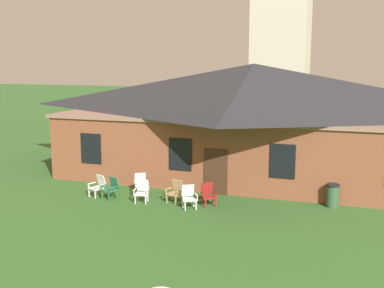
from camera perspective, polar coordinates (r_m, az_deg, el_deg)
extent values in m
cube|color=brown|center=(26.26, 7.25, 0.11)|extent=(18.92, 10.00, 3.20)
cube|color=#926D5E|center=(26.03, 7.33, 3.75)|extent=(19.30, 10.20, 0.16)
pyramid|color=#28282D|center=(25.92, 7.40, 6.73)|extent=(19.67, 10.40, 2.55)
cube|color=black|center=(24.11, -12.02, -0.52)|extent=(1.10, 0.06, 1.50)
cube|color=black|center=(22.09, -1.42, -1.25)|extent=(1.10, 0.06, 1.50)
cube|color=black|center=(20.96, 10.81, -2.03)|extent=(1.10, 0.06, 1.50)
cube|color=#422819|center=(21.72, 2.86, -3.37)|extent=(1.10, 0.06, 2.10)
cube|color=beige|center=(43.97, 10.60, 10.53)|extent=(4.80, 4.80, 13.29)
cube|color=white|center=(21.65, -11.54, -5.98)|extent=(0.07, 0.07, 0.36)
cube|color=white|center=(22.01, -12.26, -5.74)|extent=(0.07, 0.07, 0.36)
cube|color=white|center=(21.91, -10.61, -5.76)|extent=(0.07, 0.07, 0.36)
cube|color=white|center=(22.26, -11.33, -5.53)|extent=(0.07, 0.07, 0.36)
cube|color=white|center=(21.90, -11.45, -5.24)|extent=(0.70, 0.69, 0.05)
cube|color=white|center=(22.01, -10.83, -4.33)|extent=(0.55, 0.38, 0.54)
cube|color=white|center=(21.62, -11.05, -4.89)|extent=(0.24, 0.45, 0.03)
cube|color=white|center=(21.55, -11.38, -5.25)|extent=(0.05, 0.05, 0.22)
cube|color=white|center=(22.07, -11.96, -4.62)|extent=(0.24, 0.45, 0.03)
cube|color=white|center=(22.01, -12.29, -4.97)|extent=(0.05, 0.05, 0.22)
cube|color=#28704C|center=(21.23, -9.96, -6.25)|extent=(0.06, 0.06, 0.36)
cube|color=#28704C|center=(21.57, -10.76, -6.01)|extent=(0.06, 0.06, 0.36)
cube|color=#28704C|center=(21.51, -9.06, -6.01)|extent=(0.06, 0.06, 0.36)
cube|color=#28704C|center=(21.84, -9.86, -5.78)|extent=(0.06, 0.06, 0.36)
cube|color=#28704C|center=(21.48, -9.93, -5.49)|extent=(0.69, 0.68, 0.05)
cube|color=#28704C|center=(21.60, -9.32, -4.56)|extent=(0.55, 0.36, 0.54)
cube|color=#28704C|center=(21.21, -9.47, -5.13)|extent=(0.22, 0.46, 0.03)
cube|color=#28704C|center=(21.13, -9.80, -5.50)|extent=(0.05, 0.05, 0.22)
cube|color=#28704C|center=(21.64, -10.48, -4.86)|extent=(0.22, 0.46, 0.03)
cube|color=#28704C|center=(21.56, -10.80, -5.22)|extent=(0.05, 0.05, 0.22)
cube|color=white|center=(21.82, -5.39, -5.69)|extent=(0.07, 0.07, 0.36)
cube|color=white|center=(21.75, -6.59, -5.77)|extent=(0.07, 0.07, 0.36)
cube|color=white|center=(22.24, -5.60, -5.40)|extent=(0.07, 0.07, 0.36)
cube|color=white|center=(22.17, -6.77, -5.47)|extent=(0.07, 0.07, 0.36)
cube|color=white|center=(21.94, -6.10, -5.07)|extent=(0.74, 0.73, 0.05)
cube|color=white|center=(22.16, -6.25, -4.11)|extent=(0.53, 0.45, 0.54)
cube|color=white|center=(21.92, -5.35, -4.54)|extent=(0.31, 0.42, 0.03)
cube|color=white|center=(21.79, -5.27, -4.92)|extent=(0.06, 0.06, 0.22)
cube|color=white|center=(21.83, -6.85, -4.63)|extent=(0.31, 0.42, 0.03)
cube|color=white|center=(21.70, -6.78, -5.01)|extent=(0.06, 0.06, 0.22)
cube|color=white|center=(20.51, -5.57, -6.72)|extent=(0.06, 0.06, 0.36)
cube|color=white|center=(20.61, -6.83, -6.66)|extent=(0.06, 0.06, 0.36)
cube|color=white|center=(20.93, -5.32, -6.38)|extent=(0.06, 0.06, 0.36)
cube|color=white|center=(21.02, -6.56, -6.32)|extent=(0.06, 0.06, 0.36)
cube|color=white|center=(20.71, -6.08, -5.97)|extent=(0.64, 0.63, 0.05)
cube|color=white|center=(20.92, -5.91, -4.95)|extent=(0.54, 0.30, 0.54)
cube|color=white|center=(20.58, -5.31, -5.50)|extent=(0.16, 0.47, 0.03)
cube|color=white|center=(20.46, -5.39, -5.92)|extent=(0.05, 0.05, 0.22)
cube|color=white|center=(20.70, -6.89, -5.44)|extent=(0.16, 0.47, 0.03)
cube|color=white|center=(20.58, -6.99, -5.85)|extent=(0.05, 0.05, 0.22)
cube|color=tan|center=(20.38, -1.98, -6.78)|extent=(0.06, 0.06, 0.36)
cube|color=tan|center=(20.63, -3.05, -6.59)|extent=(0.06, 0.06, 0.36)
cube|color=tan|center=(20.74, -1.30, -6.49)|extent=(0.06, 0.06, 0.36)
cube|color=tan|center=(20.98, -2.36, -6.30)|extent=(0.06, 0.06, 0.36)
cube|color=tan|center=(20.63, -2.17, -5.99)|extent=(0.64, 0.63, 0.05)
cube|color=tan|center=(20.80, -1.70, -5.00)|extent=(0.54, 0.30, 0.54)
cube|color=tan|center=(20.40, -1.53, -5.59)|extent=(0.16, 0.47, 0.03)
cube|color=tan|center=(20.30, -1.78, -6.00)|extent=(0.05, 0.05, 0.22)
cube|color=tan|center=(20.71, -2.88, -5.37)|extent=(0.16, 0.47, 0.03)
cube|color=tan|center=(20.62, -3.13, -5.76)|extent=(0.05, 0.05, 0.22)
cube|color=white|center=(19.69, 0.48, -7.39)|extent=(0.07, 0.07, 0.36)
cube|color=white|center=(19.59, -0.84, -7.47)|extent=(0.07, 0.07, 0.36)
cube|color=white|center=(20.10, 0.20, -7.02)|extent=(0.07, 0.07, 0.36)
cube|color=white|center=(20.00, -1.10, -7.10)|extent=(0.07, 0.07, 0.36)
cube|color=white|center=(19.78, -0.31, -6.68)|extent=(0.73, 0.73, 0.05)
cube|color=white|center=(19.99, -0.51, -5.60)|extent=(0.54, 0.43, 0.54)
cube|color=white|center=(19.77, 0.52, -6.10)|extent=(0.30, 0.43, 0.03)
cube|color=white|center=(19.65, 0.63, -6.53)|extent=(0.05, 0.05, 0.22)
cube|color=white|center=(19.65, -1.13, -6.20)|extent=(0.30, 0.43, 0.03)
cube|color=white|center=(19.53, -1.04, -6.64)|extent=(0.05, 0.05, 0.22)
cube|color=maroon|center=(20.08, 2.88, -7.05)|extent=(0.07, 0.07, 0.36)
cube|color=maroon|center=(19.95, 1.61, -7.15)|extent=(0.07, 0.07, 0.36)
cube|color=maroon|center=(20.48, 2.49, -6.70)|extent=(0.07, 0.07, 0.36)
cube|color=maroon|center=(20.35, 1.25, -6.80)|extent=(0.07, 0.07, 0.36)
cube|color=maroon|center=(20.16, 2.06, -6.37)|extent=(0.74, 0.73, 0.05)
cube|color=maroon|center=(20.36, 1.81, -5.32)|extent=(0.53, 0.44, 0.54)
cube|color=maroon|center=(20.17, 2.88, -5.79)|extent=(0.31, 0.42, 0.03)
cube|color=maroon|center=(20.05, 3.02, -6.21)|extent=(0.06, 0.06, 0.22)
cube|color=maroon|center=(20.00, 1.29, -5.91)|extent=(0.31, 0.42, 0.03)
cube|color=maroon|center=(19.89, 1.42, -6.34)|extent=(0.06, 0.06, 0.22)
cylinder|color=#335638|center=(20.83, 16.50, -6.05)|extent=(0.52, 0.52, 0.90)
cylinder|color=black|center=(20.71, 16.56, -4.75)|extent=(0.56, 0.56, 0.08)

